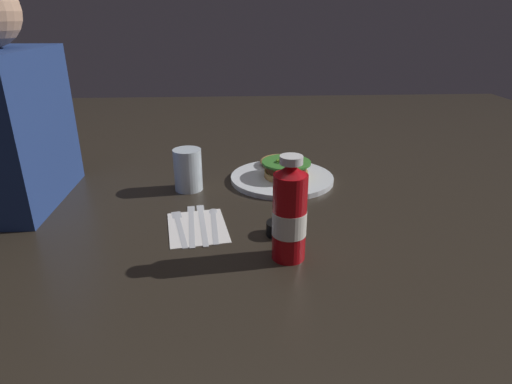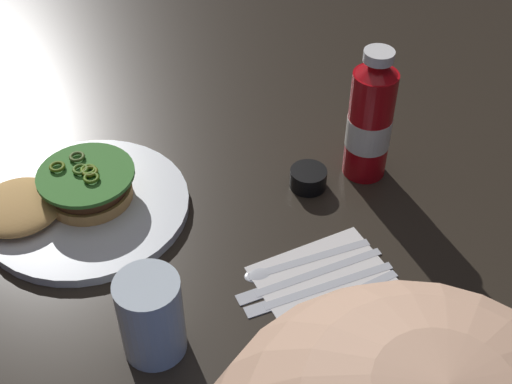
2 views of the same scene
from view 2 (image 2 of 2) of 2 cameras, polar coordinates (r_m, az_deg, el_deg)
ground_plane at (r=0.95m, az=-3.87°, el=-3.63°), size 3.00×3.00×0.00m
dinner_plate at (r=1.01m, az=-13.90°, el=-1.16°), size 0.29×0.29×0.01m
burger_sandwich at (r=1.00m, az=-15.85°, el=-0.05°), size 0.23×0.14×0.05m
ketchup_bottle at (r=1.01m, az=9.49°, el=5.88°), size 0.07×0.07×0.21m
water_glass at (r=0.80m, az=-8.75°, el=-10.23°), size 0.08×0.08×0.11m
condiment_cup at (r=1.02m, az=4.38°, el=1.15°), size 0.06×0.06×0.03m
napkin at (r=0.90m, az=5.72°, el=-7.20°), size 0.19×0.15×0.00m
spoon_utensil at (r=0.91m, az=2.89°, el=-5.95°), size 0.18×0.03×0.00m
steak_knife at (r=0.90m, az=3.82°, el=-7.05°), size 0.21×0.04×0.00m
butter_knife at (r=0.88m, az=4.62°, el=-8.14°), size 0.21×0.03×0.00m
fork_utensil at (r=0.87m, az=6.00°, el=-9.23°), size 0.18×0.06×0.00m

